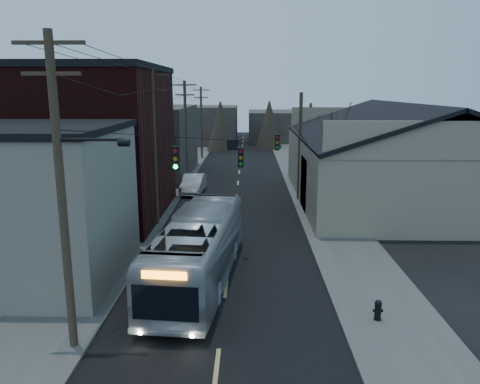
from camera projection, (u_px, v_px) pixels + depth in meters
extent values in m
cube|color=black|center=(238.00, 187.00, 42.41)|extent=(9.00, 110.00, 0.02)
cube|color=#474744|center=(166.00, 186.00, 42.52)|extent=(4.00, 110.00, 0.12)
cube|color=#474744|center=(309.00, 187.00, 42.28)|extent=(4.00, 110.00, 0.12)
cube|color=gray|center=(30.00, 206.00, 21.32)|extent=(8.00, 8.00, 7.00)
cube|color=black|center=(87.00, 145.00, 31.75)|extent=(10.00, 12.00, 10.00)
cube|color=#352F2A|center=(146.00, 141.00, 47.69)|extent=(9.00, 14.00, 7.00)
cube|color=gray|center=(401.00, 170.00, 36.75)|extent=(16.00, 20.00, 5.00)
cube|color=black|center=(353.00, 121.00, 36.01)|extent=(8.16, 20.60, 2.86)
cube|color=black|center=(457.00, 121.00, 35.86)|extent=(8.16, 20.60, 2.86)
cube|color=#352F2A|center=(206.00, 125.00, 76.04)|extent=(10.00, 12.00, 6.00)
cube|color=#352F2A|center=(283.00, 126.00, 80.79)|extent=(12.00, 14.00, 5.00)
cone|color=black|center=(329.00, 166.00, 31.75)|extent=(0.40, 0.40, 7.20)
cylinder|color=#382B1E|center=(62.00, 200.00, 15.01)|extent=(0.28, 0.28, 10.50)
cube|color=#382B1E|center=(49.00, 43.00, 13.96)|extent=(2.20, 0.12, 0.12)
cylinder|color=#382B1E|center=(154.00, 149.00, 29.71)|extent=(0.28, 0.28, 10.00)
cube|color=#382B1E|center=(151.00, 75.00, 28.71)|extent=(2.20, 0.12, 0.12)
cylinder|color=#382B1E|center=(186.00, 132.00, 44.40)|extent=(0.28, 0.28, 9.50)
cube|color=#382B1E|center=(185.00, 85.00, 43.47)|extent=(2.20, 0.12, 0.12)
cylinder|color=#382B1E|center=(201.00, 123.00, 59.10)|extent=(0.28, 0.28, 9.00)
cube|color=#382B1E|center=(201.00, 90.00, 58.22)|extent=(2.20, 0.12, 0.12)
cylinder|color=#382B1E|center=(300.00, 148.00, 36.52)|extent=(0.28, 0.28, 8.50)
cube|color=black|center=(176.00, 158.00, 19.20)|extent=(0.28, 0.20, 1.00)
cube|color=black|center=(241.00, 157.00, 23.67)|extent=(0.28, 0.20, 1.00)
cube|color=black|center=(277.00, 142.00, 29.47)|extent=(0.28, 0.20, 1.00)
imported|color=#9EA3A9|center=(199.00, 249.00, 21.31)|extent=(3.77, 11.67, 3.19)
imported|color=#A1A4A9|center=(193.00, 184.00, 40.01)|extent=(1.90, 4.87, 1.58)
cylinder|color=black|center=(378.00, 312.00, 17.80)|extent=(0.25, 0.25, 0.64)
sphere|color=black|center=(378.00, 303.00, 17.72)|extent=(0.28, 0.28, 0.28)
cylinder|color=black|center=(378.00, 311.00, 17.79)|extent=(0.38, 0.15, 0.13)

